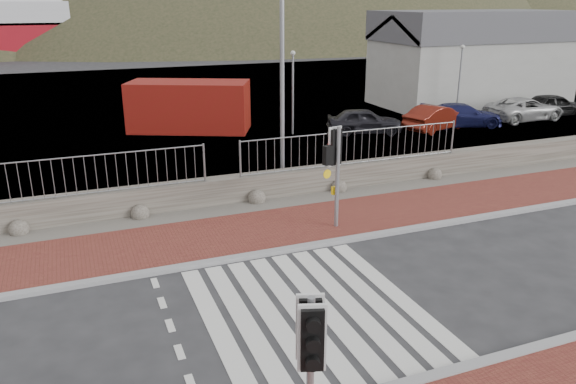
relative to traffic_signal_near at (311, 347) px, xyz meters
name	(u,v)px	position (x,y,z in m)	size (l,w,h in m)	color
ground	(311,310)	(1.74, 3.89, -1.97)	(220.00, 220.00, 0.00)	#28282B
sidewalk_far	(248,233)	(1.74, 8.39, -1.93)	(40.00, 3.00, 0.08)	brown
kerb_far	(266,253)	(1.74, 6.89, -1.92)	(40.00, 0.25, 0.12)	gray
zebra_crossing	(311,310)	(1.74, 3.89, -1.96)	(4.62, 5.60, 0.01)	silver
gravel_strip	(230,211)	(1.74, 10.39, -1.94)	(40.00, 1.50, 0.06)	#59544C
stone_wall	(222,191)	(1.74, 11.19, -1.52)	(40.00, 0.60, 0.90)	#4D483F
railing	(222,152)	(1.74, 11.04, -0.15)	(18.07, 0.07, 1.22)	gray
quay	(140,103)	(1.74, 31.79, -1.97)	(120.00, 40.00, 0.50)	#4C4C4F
water	(101,56)	(1.74, 66.79, -1.97)	(220.00, 50.00, 0.05)	#3F4C54
harbor_building	(472,58)	(21.74, 23.79, 0.96)	(12.20, 6.20, 5.80)	#9E9E99
hills_backdrop	(144,175)	(8.49, 91.79, -25.02)	(254.00, 90.00, 100.00)	#2A2F1C
traffic_signal_near	(311,347)	(0.00, 0.00, 0.00)	(0.44, 0.34, 2.73)	gray
traffic_signal_far	(337,156)	(4.27, 7.86, 0.26)	(0.76, 0.39, 3.09)	gray
streetlight	(286,46)	(4.33, 12.02, 3.02)	(1.85, 0.65, 8.86)	gray
shipping_container	(189,106)	(3.11, 22.56, -0.71)	(6.02, 2.51, 2.51)	maroon
car_a	(364,121)	(11.15, 18.56, -1.32)	(1.53, 3.79, 1.29)	black
car_b	(436,118)	(15.02, 17.91, -1.31)	(1.38, 3.97, 1.31)	#5F170D
car_c	(462,115)	(16.82, 18.10, -1.35)	(1.73, 4.25, 1.23)	#161845
car_d	(524,109)	(21.13, 18.20, -1.33)	(2.12, 4.60, 1.28)	#A8A8A8
car_e	(553,105)	(23.53, 18.47, -1.31)	(1.55, 3.86, 1.32)	black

